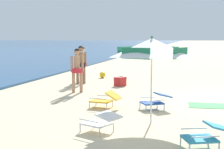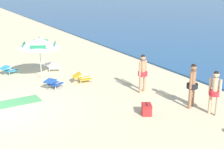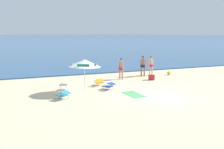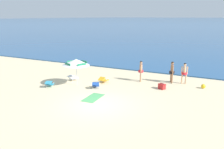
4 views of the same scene
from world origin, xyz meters
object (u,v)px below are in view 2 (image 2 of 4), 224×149
lounge_chair_facing_sea (9,69)px  cooler_box (147,109)px  person_standing_beside (143,71)px  person_wading_in (215,90)px  lounge_chair_beside_umbrella (82,77)px  lounge_chair_under_umbrella (53,66)px  beach_towel (18,102)px  person_standing_near_shore (192,83)px  lounge_chair_spare_folded (54,83)px  beach_umbrella_striped_main (39,43)px

lounge_chair_facing_sea → cooler_box: lounge_chair_facing_sea is taller
person_standing_beside → person_wading_in: person_standing_beside is taller
lounge_chair_beside_umbrella → person_wading_in: person_wading_in is taller
lounge_chair_facing_sea → person_wading_in: size_ratio=0.58×
lounge_chair_under_umbrella → lounge_chair_beside_umbrella: (2.65, 0.56, -0.01)m
beach_towel → lounge_chair_beside_umbrella: bearing=106.8°
lounge_chair_under_umbrella → person_standing_near_shore: bearing=21.5°
person_standing_near_shore → beach_towel: 7.11m
lounge_chair_beside_umbrella → cooler_box: bearing=6.2°
lounge_chair_under_umbrella → lounge_chair_facing_sea: bearing=-104.0°
lounge_chair_spare_folded → beach_towel: lounge_chair_spare_folded is taller
lounge_chair_spare_folded → person_standing_near_shore: bearing=39.2°
person_standing_near_shore → cooler_box: person_standing_near_shore is taller
beach_towel → cooler_box: bearing=46.7°
lounge_chair_facing_sea → person_standing_near_shore: size_ratio=0.56×
lounge_chair_facing_sea → lounge_chair_under_umbrella: bearing=76.0°
lounge_chair_facing_sea → lounge_chair_spare_folded: (3.34, 1.27, 0.00)m
lounge_chair_under_umbrella → person_wading_in: bearing=20.6°
person_standing_near_shore → person_wading_in: (0.94, 0.21, -0.04)m
person_standing_near_shore → cooler_box: size_ratio=2.96×
lounge_chair_spare_folded → beach_towel: 2.08m
lounge_chair_under_umbrella → person_standing_beside: 5.76m
person_standing_near_shore → person_wading_in: 0.97m
person_wading_in → lounge_chair_beside_umbrella: bearing=-155.9°
lounge_chair_facing_sea → person_standing_beside: 7.39m
cooler_box → beach_towel: (-3.66, -3.88, -0.20)m
lounge_chair_spare_folded → person_standing_beside: size_ratio=0.58×
person_wading_in → cooler_box: 2.60m
lounge_chair_under_umbrella → person_wading_in: (8.57, 3.22, 0.70)m
person_standing_near_shore → beach_umbrella_striped_main: bearing=-148.5°
person_standing_beside → person_standing_near_shore: bearing=15.2°
lounge_chair_under_umbrella → lounge_chair_facing_sea: 2.29m
beach_umbrella_striped_main → person_standing_near_shore: beach_umbrella_striped_main is taller
lounge_chair_spare_folded → cooler_box: lounge_chair_spare_folded is taller
lounge_chair_facing_sea → person_wading_in: bearing=30.8°
lounge_chair_facing_sea → beach_towel: size_ratio=0.55×
lounge_chair_facing_sea → person_wading_in: (9.12, 5.44, 0.71)m
person_standing_beside → beach_towel: bearing=-106.6°
person_wading_in → lounge_chair_under_umbrella: bearing=-159.4°
beach_umbrella_striped_main → beach_towel: bearing=-35.4°
beach_umbrella_striped_main → person_wading_in: size_ratio=1.30×
lounge_chair_spare_folded → lounge_chair_beside_umbrella: bearing=95.2°
lounge_chair_facing_sea → person_standing_beside: bearing=38.4°
person_wading_in → cooler_box: person_wading_in is taller
beach_towel → lounge_chair_facing_sea: bearing=172.0°
beach_umbrella_striped_main → lounge_chair_facing_sea: 2.61m
person_standing_beside → beach_towel: size_ratio=0.96×
lounge_chair_under_umbrella → person_wading_in: person_wading_in is taller
lounge_chair_under_umbrella → lounge_chair_spare_folded: size_ratio=0.99×
lounge_chair_beside_umbrella → person_standing_beside: bearing=34.9°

